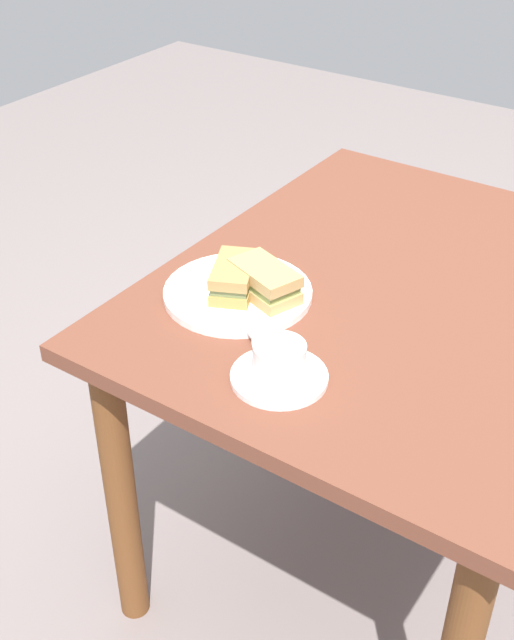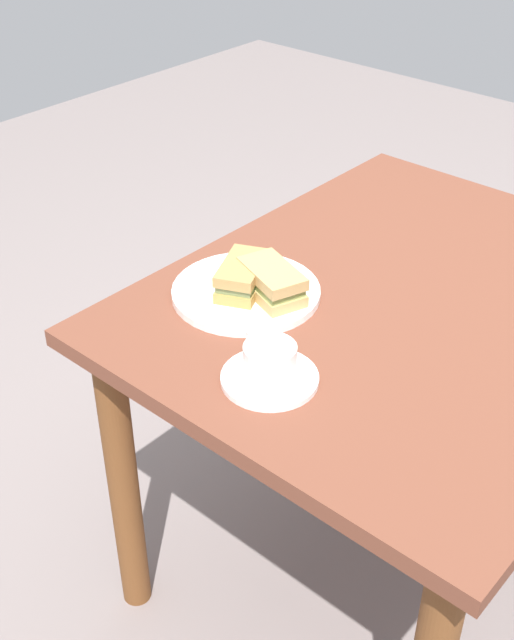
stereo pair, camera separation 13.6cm
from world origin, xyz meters
name	(u,v)px [view 1 (the left image)]	position (x,y,z in m)	size (l,w,h in m)	color
ground_plane	(371,546)	(0.00, 0.00, 0.00)	(6.00, 6.00, 0.00)	slate
dining_table	(395,337)	(0.00, 0.00, 0.60)	(1.01, 0.82, 0.71)	brown
sandwich_plate	(238,293)	(-0.20, 0.23, 0.72)	(0.27, 0.27, 0.01)	white
sandwich_front	(234,277)	(-0.20, 0.23, 0.75)	(0.14, 0.12, 0.05)	#B08644
sandwich_back	(265,281)	(-0.18, 0.18, 0.75)	(0.11, 0.15, 0.06)	tan
coffee_saucer	(279,377)	(-0.36, 0.04, 0.72)	(0.15, 0.15, 0.01)	white
coffee_cup	(279,359)	(-0.36, 0.04, 0.75)	(0.08, 0.11, 0.06)	white
spoon	(260,346)	(-0.32, 0.10, 0.73)	(0.06, 0.09, 0.01)	silver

